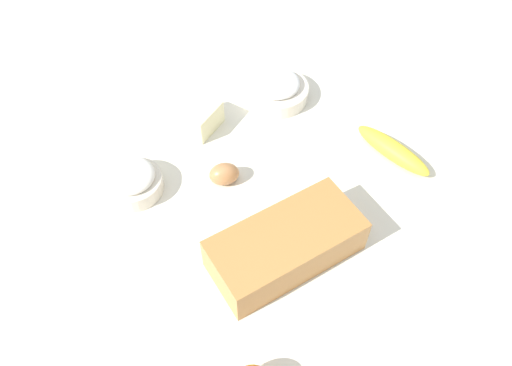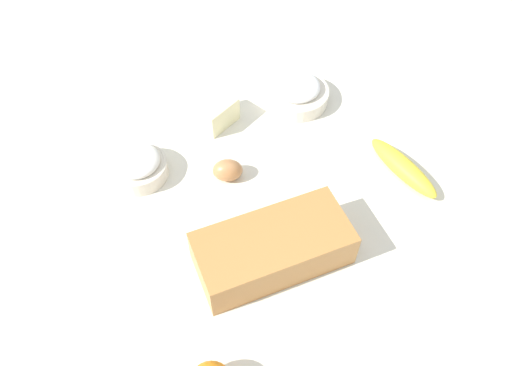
% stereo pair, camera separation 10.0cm
% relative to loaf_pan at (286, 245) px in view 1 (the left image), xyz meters
% --- Properties ---
extents(ground_plane, '(2.40, 2.40, 0.02)m').
position_rel_loaf_pan_xyz_m(ground_plane, '(-0.05, -0.14, -0.05)').
color(ground_plane, silver).
extents(loaf_pan, '(0.30, 0.18, 0.08)m').
position_rel_loaf_pan_xyz_m(loaf_pan, '(0.00, 0.00, 0.00)').
color(loaf_pan, '#B77A3D').
rests_on(loaf_pan, ground_plane).
extents(flour_bowl, '(0.12, 0.12, 0.06)m').
position_rel_loaf_pan_xyz_m(flour_bowl, '(0.13, -0.32, -0.01)').
color(flour_bowl, silver).
rests_on(flour_bowl, ground_plane).
extents(sugar_bowl, '(0.15, 0.15, 0.06)m').
position_rel_loaf_pan_xyz_m(sugar_bowl, '(-0.29, -0.34, -0.01)').
color(sugar_bowl, silver).
rests_on(sugar_bowl, ground_plane).
extents(banana, '(0.05, 0.19, 0.04)m').
position_rel_loaf_pan_xyz_m(banana, '(-0.35, -0.03, -0.02)').
color(banana, yellow).
rests_on(banana, ground_plane).
extents(butter_block, '(0.11, 0.09, 0.06)m').
position_rel_loaf_pan_xyz_m(butter_block, '(-0.09, -0.37, -0.01)').
color(butter_block, '#F4EDB2').
rests_on(butter_block, ground_plane).
extents(egg_near_butter, '(0.08, 0.07, 0.05)m').
position_rel_loaf_pan_xyz_m(egg_near_butter, '(-0.03, -0.22, -0.02)').
color(egg_near_butter, '#B67B4A').
rests_on(egg_near_butter, ground_plane).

